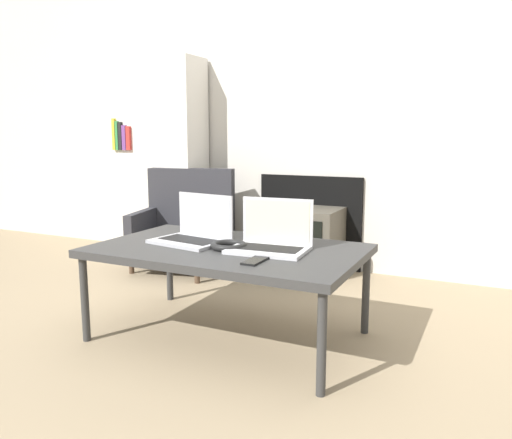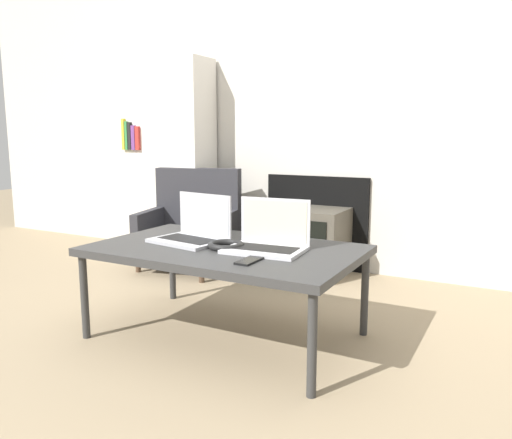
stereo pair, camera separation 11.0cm
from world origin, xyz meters
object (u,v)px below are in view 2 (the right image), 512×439
(headphones, at_px, (226,245))
(phone, at_px, (249,261))
(tv, at_px, (305,241))
(laptop_left, at_px, (194,231))
(laptop_right, at_px, (268,239))
(armchair, at_px, (193,222))

(headphones, height_order, phone, headphones)
(tv, bearing_deg, laptop_left, -94.69)
(phone, bearing_deg, tv, 103.74)
(laptop_left, xyz_separation_m, tv, (0.10, 1.17, -0.26))
(laptop_right, relative_size, armchair, 0.47)
(laptop_left, bearing_deg, laptop_right, 9.12)
(laptop_left, bearing_deg, headphones, -6.88)
(phone, xyz_separation_m, tv, (-0.34, 1.39, -0.21))
(laptop_left, distance_m, armchair, 1.20)
(phone, xyz_separation_m, armchair, (-1.14, 1.19, -0.12))
(armchair, bearing_deg, laptop_left, -68.19)
(laptop_left, distance_m, tv, 1.20)
(laptop_left, bearing_deg, tv, 94.37)
(tv, xyz_separation_m, armchair, (-0.80, -0.21, 0.10))
(headphones, bearing_deg, laptop_left, 164.06)
(laptop_right, relative_size, tv, 0.65)
(headphones, bearing_deg, phone, -37.37)
(laptop_right, distance_m, phone, 0.23)
(laptop_left, bearing_deg, armchair, 135.13)
(laptop_right, distance_m, armchair, 1.47)
(phone, distance_m, armchair, 1.65)
(tv, bearing_deg, laptop_right, -75.09)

